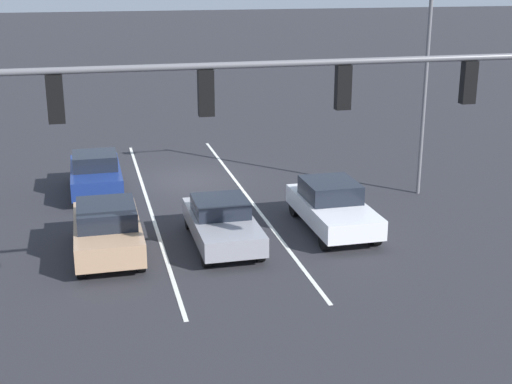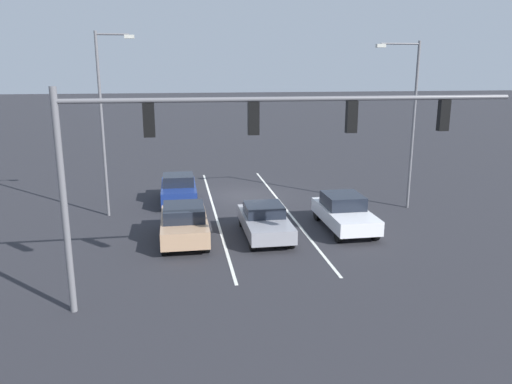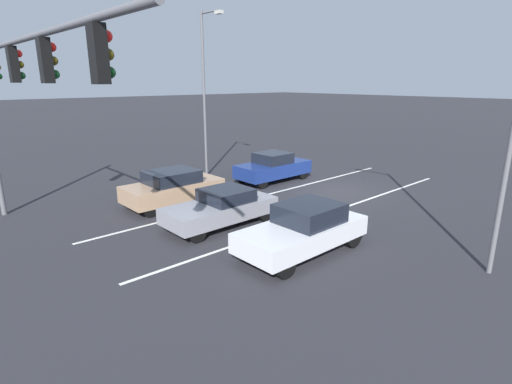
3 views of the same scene
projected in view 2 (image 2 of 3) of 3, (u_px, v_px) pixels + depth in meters
The scene contains 10 objects.
ground_plane at pixel (243, 196), 28.30m from camera, with size 240.00×240.00×0.00m, color #28282D.
lane_stripe_left_divider at pixel (285, 208), 25.80m from camera, with size 0.12×17.83×0.01m, color silver.
lane_stripe_center_divider at pixel (215, 212), 25.22m from camera, with size 0.12×17.83×0.01m, color silver.
car_gray_midlane_front at pixel (265, 221), 21.42m from camera, with size 1.83×4.27×1.36m.
car_tan_rightlane_front at pixel (184, 223), 20.84m from camera, with size 1.90×4.21×1.53m.
car_white_leftlane_front at pixel (344, 212), 22.37m from camera, with size 1.86×4.37×1.55m.
car_navy_rightlane_second at pixel (179, 189), 26.77m from camera, with size 1.81×4.17×1.54m.
traffic_signal_gantry at pixel (232, 137), 14.47m from camera, with size 13.58×0.37×6.60m.
street_lamp_right_shoulder at pixel (105, 114), 23.41m from camera, with size 1.78×0.24×8.71m.
street_lamp_left_shoulder at pixel (410, 114), 24.78m from camera, with size 2.26×0.24×8.34m.
Camera 2 is at (3.69, 27.16, 7.09)m, focal length 35.00 mm.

